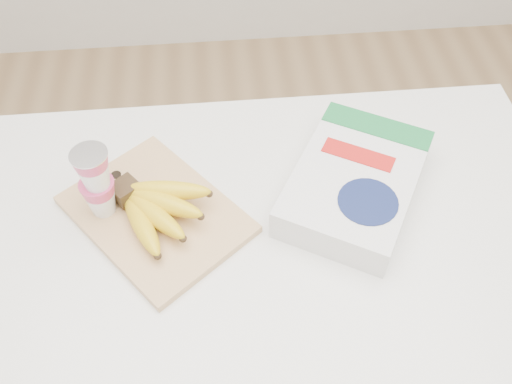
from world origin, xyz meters
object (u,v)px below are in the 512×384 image
table (242,371)px  bananas (155,207)px  cutting_board (156,214)px  cereal_box (355,183)px  yogurt_stack (96,181)px

table → bananas: size_ratio=6.53×
cutting_board → cereal_box: bearing=-35.6°
cutting_board → yogurt_stack: size_ratio=2.14×
table → yogurt_stack: (-0.23, 0.13, 0.58)m
cutting_board → yogurt_stack: (-0.09, 0.01, 0.09)m
table → cereal_box: cereal_box is taller
cutting_board → bananas: bearing=-114.1°
yogurt_stack → cereal_box: (0.47, 0.01, -0.06)m
bananas → cereal_box: bananas is taller
cutting_board → bananas: 0.04m
cutting_board → yogurt_stack: 0.13m
yogurt_stack → cereal_box: yogurt_stack is taller
cereal_box → cutting_board: bearing=-147.3°
cutting_board → cereal_box: size_ratio=0.85×
bananas → yogurt_stack: 0.11m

